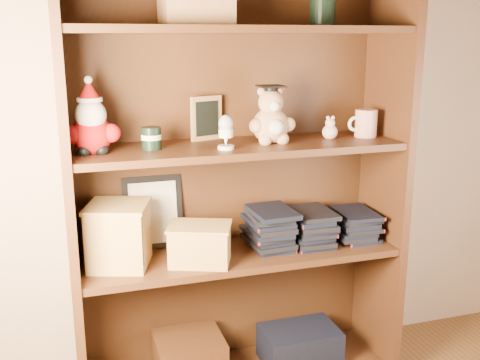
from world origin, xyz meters
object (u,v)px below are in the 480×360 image
at_px(bookcase, 235,188).
at_px(treats_box, 119,235).
at_px(teacher_mug, 365,123).
at_px(grad_teddy_bear, 271,121).

xyz_separation_m(bookcase, treats_box, (-0.43, -0.05, -0.12)).
bearing_deg(bookcase, teacher_mug, -5.85).
relative_size(grad_teddy_bear, teacher_mug, 1.79).
relative_size(teacher_mug, treats_box, 0.46).
distance_m(bookcase, grad_teddy_bear, 0.28).
height_order(teacher_mug, treats_box, teacher_mug).
height_order(bookcase, teacher_mug, bookcase).
height_order(grad_teddy_bear, treats_box, grad_teddy_bear).
xyz_separation_m(grad_teddy_bear, treats_box, (-0.55, 0.01, -0.37)).
bearing_deg(grad_teddy_bear, treats_box, 179.44).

